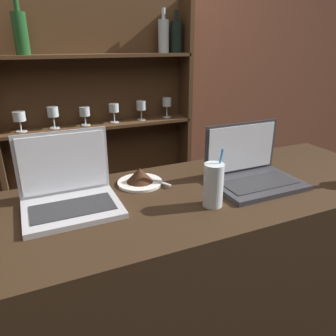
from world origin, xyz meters
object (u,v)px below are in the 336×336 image
at_px(laptop_near, 69,192).
at_px(cake_plate, 140,177).
at_px(water_glass, 213,185).
at_px(laptop_far, 251,171).

distance_m(laptop_near, cake_plate, 0.29).
bearing_deg(water_glass, laptop_near, 156.57).
bearing_deg(laptop_near, cake_plate, 16.10).
bearing_deg(cake_plate, laptop_near, -163.90).
height_order(laptop_near, water_glass, laptop_near).
relative_size(laptop_far, water_glass, 1.69).
bearing_deg(cake_plate, water_glass, -58.89).
xyz_separation_m(laptop_near, water_glass, (0.44, -0.19, 0.02)).
height_order(laptop_far, cake_plate, laptop_far).
bearing_deg(laptop_far, cake_plate, 157.64).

